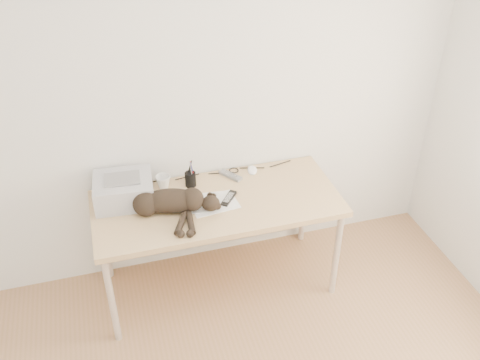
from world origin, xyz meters
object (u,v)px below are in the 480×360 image
object	(u,v)px
desk	(214,210)
printer	(124,190)
mouse	(252,169)
cat	(167,203)
pen_cup	(190,179)
mug	(163,182)

from	to	relation	value
desk	printer	distance (m)	0.62
mouse	cat	bearing A→B (deg)	-141.63
desk	pen_cup	xyz separation A→B (m)	(-0.13, 0.13, 0.19)
cat	mouse	distance (m)	0.72
pen_cup	mouse	bearing A→B (deg)	7.16
cat	printer	bearing A→B (deg)	154.00
desk	printer	size ratio (longest dim) A/B	4.08
desk	mug	distance (m)	0.39
desk	mug	bearing A→B (deg)	152.37
pen_cup	mug	bearing A→B (deg)	172.00
mug	pen_cup	distance (m)	0.18
cat	mouse	bearing A→B (deg)	37.65
desk	mouse	bearing A→B (deg)	30.47
cat	pen_cup	xyz separation A→B (m)	(0.20, 0.25, -0.02)
printer	cat	xyz separation A→B (m)	(0.25, -0.20, -0.01)
cat	mouse	size ratio (longest dim) A/B	6.28
desk	pen_cup	world-z (taller)	pen_cup
printer	mug	size ratio (longest dim) A/B	3.92
cat	mug	distance (m)	0.27
desk	cat	world-z (taller)	cat
mug	printer	bearing A→B (deg)	-163.95
printer	mug	distance (m)	0.28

